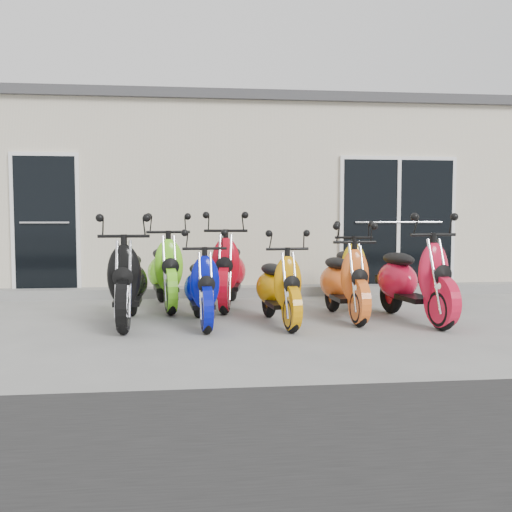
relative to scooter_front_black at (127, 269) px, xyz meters
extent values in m
plane|color=gray|center=(1.65, 0.30, -0.67)|extent=(80.00, 80.00, 0.00)
cube|color=beige|center=(1.65, 5.50, 0.93)|extent=(14.00, 6.00, 3.20)
cube|color=#3F3F42|center=(1.65, 5.50, 2.61)|extent=(14.20, 6.20, 0.16)
cube|color=gray|center=(1.65, 2.32, -0.59)|extent=(14.00, 0.40, 0.15)
cube|color=black|center=(-1.55, 2.47, 0.59)|extent=(1.07, 0.08, 2.22)
cube|color=black|center=(4.25, 2.47, 0.59)|extent=(2.02, 0.08, 2.22)
camera|label=1|loc=(0.79, -6.92, 0.63)|focal=40.00mm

